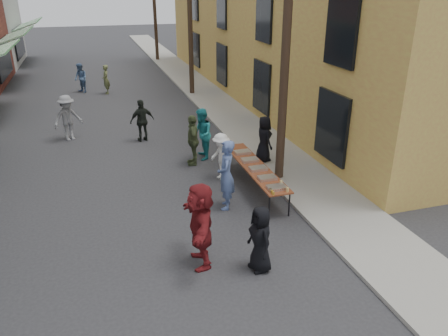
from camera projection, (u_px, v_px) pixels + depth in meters
ground at (161, 253)px, 10.19m from camera, size 120.00×120.00×0.00m
sidewalk at (204, 93)px, 24.71m from camera, size 2.20×60.00×0.10m
utility_pole_near at (287, 34)px, 12.23m from camera, size 0.26×0.26×9.00m
utility_pole_mid at (190, 10)px, 22.77m from camera, size 0.26×0.26×9.00m
utility_pole_far at (154, 1)px, 33.31m from camera, size 0.26×0.26×9.00m
serving_table at (254, 167)px, 13.10m from camera, size 0.70×4.00×0.75m
catering_tray_sausage at (277, 187)px, 11.62m from camera, size 0.50×0.33×0.08m
catering_tray_foil_b at (267, 178)px, 12.19m from camera, size 0.50×0.33×0.08m
catering_tray_buns at (258, 168)px, 12.80m from camera, size 0.50×0.33×0.08m
catering_tray_foil_d at (250, 160)px, 13.42m from camera, size 0.50×0.33×0.08m
catering_tray_buns_end at (242, 152)px, 14.03m from camera, size 0.50×0.33×0.08m
condiment_jar_a at (273, 193)px, 11.29m from camera, size 0.07×0.07×0.08m
condiment_jar_b at (272, 192)px, 11.38m from camera, size 0.07×0.07×0.08m
condiment_jar_c at (270, 190)px, 11.47m from camera, size 0.07×0.07×0.08m
cup_stack at (287, 190)px, 11.45m from camera, size 0.08×0.08×0.12m
guest_front_a at (260, 239)px, 9.34m from camera, size 0.57×0.80×1.52m
guest_front_b at (226, 175)px, 11.89m from camera, size 0.67×0.83×1.97m
guest_front_c at (202, 134)px, 15.29m from camera, size 0.79×0.96×1.83m
guest_front_d at (221, 157)px, 13.75m from camera, size 0.84×1.11×1.52m
guest_front_e at (193, 140)px, 14.84m from camera, size 0.55×1.07×1.76m
guest_queue_back at (201, 225)px, 9.46m from camera, size 0.76×1.87×1.96m
server at (264, 139)px, 14.93m from camera, size 0.58×0.82×1.58m
passerby_left at (68, 118)px, 17.17m from camera, size 1.34×1.13×1.81m
passerby_mid at (142, 121)px, 17.07m from camera, size 1.04×0.62×1.67m
passerby_right at (106, 80)px, 24.40m from camera, size 0.42×0.61×1.61m
passerby_far at (81, 78)px, 24.66m from camera, size 0.94×1.01×1.65m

